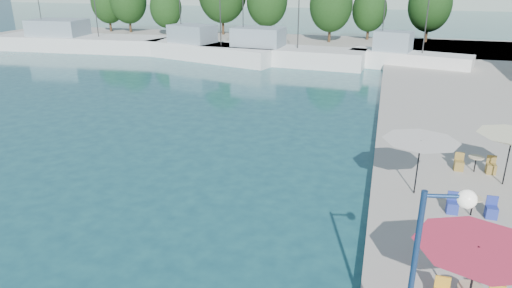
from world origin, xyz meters
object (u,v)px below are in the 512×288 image
(umbrella_white, at_px, (420,146))
(trawler_02, at_px, (207,50))
(trawler_04, at_px, (406,59))
(trawler_01, at_px, (79,42))
(umbrella_cream, at_px, (512,140))
(trawler_03, at_px, (277,54))
(umbrella_pink, at_px, (477,255))
(street_lamp, at_px, (431,260))

(umbrella_white, bearing_deg, trawler_02, 125.07)
(trawler_04, xyz_separation_m, umbrella_white, (-0.40, -31.00, 1.69))
(trawler_01, height_order, trawler_02, same)
(trawler_02, xyz_separation_m, umbrella_cream, (25.48, -28.80, 1.63))
(trawler_04, height_order, umbrella_cream, trawler_04)
(trawler_03, distance_m, trawler_04, 13.61)
(trawler_01, bearing_deg, umbrella_cream, -39.11)
(trawler_02, height_order, umbrella_white, trawler_02)
(trawler_01, xyz_separation_m, trawler_04, (40.52, -1.83, 0.01))
(trawler_02, bearing_deg, umbrella_cream, -31.85)
(trawler_01, bearing_deg, trawler_04, -6.68)
(trawler_03, height_order, umbrella_pink, trawler_03)
(street_lamp, bearing_deg, trawler_03, 95.10)
(trawler_01, xyz_separation_m, umbrella_cream, (43.97, -30.81, 1.63))
(umbrella_white, bearing_deg, street_lamp, -92.67)
(trawler_03, bearing_deg, umbrella_cream, -54.72)
(trawler_02, xyz_separation_m, trawler_03, (8.42, -0.14, -0.00))
(trawler_02, bearing_deg, street_lamp, -46.16)
(umbrella_pink, relative_size, umbrella_white, 1.05)
(trawler_02, relative_size, trawler_04, 1.37)
(trawler_01, bearing_deg, umbrella_pink, -48.63)
(trawler_02, relative_size, trawler_03, 0.93)
(trawler_03, xyz_separation_m, umbrella_pink, (14.21, -38.32, 1.61))
(trawler_04, bearing_deg, trawler_01, -168.50)
(umbrella_white, bearing_deg, trawler_01, 140.71)
(street_lamp, bearing_deg, umbrella_cream, 58.57)
(trawler_04, xyz_separation_m, street_lamp, (-0.88, -41.34, 3.01))
(trawler_01, height_order, street_lamp, trawler_01)
(umbrella_pink, bearing_deg, trawler_03, 110.35)
(trawler_01, relative_size, trawler_02, 1.34)
(trawler_01, distance_m, trawler_02, 18.60)
(trawler_01, xyz_separation_m, street_lamp, (39.64, -43.18, 3.02))
(trawler_03, height_order, trawler_04, same)
(trawler_04, bearing_deg, trawler_02, -165.44)
(umbrella_white, bearing_deg, trawler_03, 113.31)
(trawler_01, relative_size, umbrella_pink, 7.00)
(street_lamp, bearing_deg, umbrella_white, 75.19)
(umbrella_white, bearing_deg, trawler_04, 89.27)
(umbrella_white, bearing_deg, umbrella_cream, 27.70)
(trawler_01, relative_size, trawler_04, 1.83)
(trawler_01, xyz_separation_m, umbrella_pink, (41.12, -40.47, 1.61))
(trawler_03, xyz_separation_m, street_lamp, (12.73, -41.02, 3.02))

